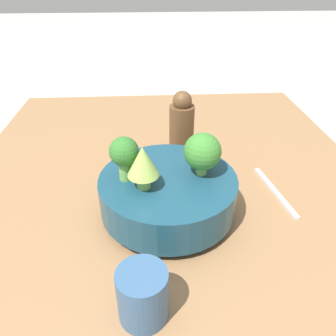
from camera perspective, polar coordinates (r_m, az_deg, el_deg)
name	(u,v)px	position (r m, az deg, el deg)	size (l,w,h in m)	color
ground_plane	(170,216)	(0.68, 0.37, -8.42)	(6.00, 6.00, 0.00)	#ADA89E
table	(170,208)	(0.66, 0.38, -6.96)	(1.16, 0.88, 0.04)	olive
bowl	(168,193)	(0.59, 0.00, -4.42)	(0.24, 0.24, 0.08)	navy
romanesco_piece_far	(143,163)	(0.52, -4.41, 0.88)	(0.05, 0.05, 0.08)	#7AB256
broccoli_floret_back	(124,154)	(0.55, -7.64, 2.43)	(0.05, 0.05, 0.08)	#6BA34C
broccoli_floret_front	(202,152)	(0.56, 6.02, 2.78)	(0.06, 0.06, 0.08)	#7AB256
cup	(143,295)	(0.45, -4.42, -21.15)	(0.07, 0.07, 0.08)	#33567F
pepper_mill	(182,128)	(0.75, 2.38, 6.96)	(0.06, 0.06, 0.16)	brown
fork	(275,192)	(0.70, 18.14, -3.94)	(0.17, 0.04, 0.01)	silver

